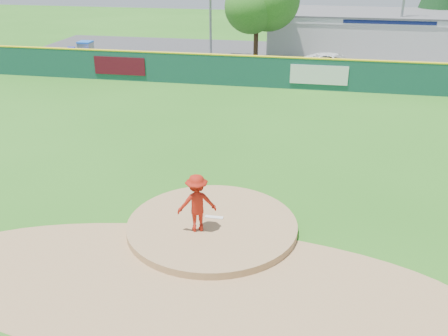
% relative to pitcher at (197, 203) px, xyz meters
% --- Properties ---
extents(ground, '(120.00, 120.00, 0.00)m').
position_rel_pitcher_xyz_m(ground, '(0.36, 0.52, -1.19)').
color(ground, '#286B19').
rests_on(ground, ground).
extents(pitchers_mound, '(5.50, 5.50, 0.50)m').
position_rel_pitcher_xyz_m(pitchers_mound, '(0.36, 0.52, -1.19)').
color(pitchers_mound, '#9E774C').
rests_on(pitchers_mound, ground).
extents(pitching_rubber, '(0.60, 0.15, 0.04)m').
position_rel_pitcher_xyz_m(pitching_rubber, '(0.36, 0.82, -0.92)').
color(pitching_rubber, white).
rests_on(pitching_rubber, pitchers_mound).
extents(infield_dirt_arc, '(15.40, 15.40, 0.01)m').
position_rel_pitcher_xyz_m(infield_dirt_arc, '(0.36, -2.48, -1.19)').
color(infield_dirt_arc, '#9E774C').
rests_on(infield_dirt_arc, ground).
extents(parking_lot, '(44.00, 16.00, 0.02)m').
position_rel_pitcher_xyz_m(parking_lot, '(0.36, 27.52, -1.18)').
color(parking_lot, '#38383A').
rests_on(parking_lot, ground).
extents(pitcher, '(1.39, 1.10, 1.88)m').
position_rel_pitcher_xyz_m(pitcher, '(0.00, 0.00, 0.00)').
color(pitcher, '#A51B0E').
rests_on(pitcher, pitchers_mound).
extents(van, '(5.14, 3.75, 1.30)m').
position_rel_pitcher_xyz_m(van, '(4.26, 23.77, -0.52)').
color(van, white).
rests_on(van, parking_lot).
extents(pool_building_grp, '(15.20, 8.20, 3.31)m').
position_rel_pitcher_xyz_m(pool_building_grp, '(6.36, 32.51, 0.47)').
color(pool_building_grp, silver).
rests_on(pool_building_grp, ground).
extents(fence_banners, '(16.89, 0.04, 1.20)m').
position_rel_pitcher_xyz_m(fence_banners, '(-3.31, 18.44, -0.19)').
color(fence_banners, '#510B19').
rests_on(fence_banners, ground).
extents(playground_slide, '(1.03, 2.89, 1.60)m').
position_rel_pitcher_xyz_m(playground_slide, '(-14.88, 23.60, -0.38)').
color(playground_slide, blue).
rests_on(playground_slide, ground).
extents(outfield_fence, '(40.00, 0.14, 2.07)m').
position_rel_pitcher_xyz_m(outfield_fence, '(0.36, 18.52, -0.10)').
color(outfield_fence, '#15453B').
rests_on(outfield_fence, ground).
extents(deciduous_tree, '(5.60, 5.60, 7.36)m').
position_rel_pitcher_xyz_m(deciduous_tree, '(-1.64, 25.52, 3.36)').
color(deciduous_tree, '#382314').
rests_on(deciduous_tree, ground).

